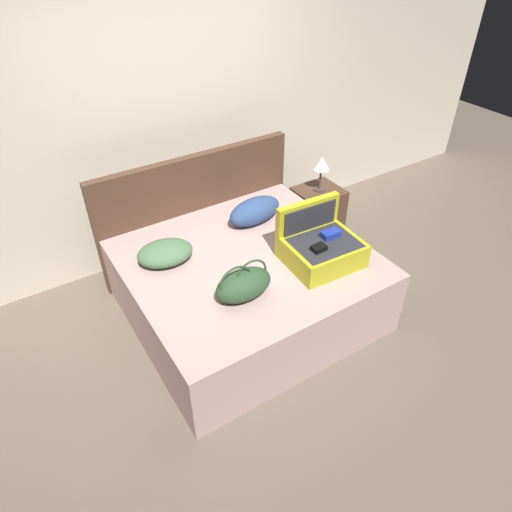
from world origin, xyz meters
The scene contains 10 objects.
ground_plane centered at (0.00, 0.00, 0.00)m, with size 12.00×12.00×0.00m, color #6B5B4C.
back_wall centered at (0.00, 1.65, 1.30)m, with size 8.00×0.10×2.60m, color beige.
bed centered at (0.00, 0.40, 0.29)m, with size 1.82×1.68×0.57m, color #BC9993.
headboard centered at (0.00, 1.28, 0.54)m, with size 1.86×0.08×1.08m, color #4C3323.
hard_case_large centered at (0.46, 0.08, 0.70)m, with size 0.57×0.51×0.42m.
duffel_bag centered at (-0.25, 0.04, 0.68)m, with size 0.42×0.26×0.29m.
pillow_near_headboard centered at (0.33, 0.81, 0.68)m, with size 0.50×0.25×0.22m, color navy.
pillow_center_head centered at (-0.55, 0.70, 0.65)m, with size 0.43×0.31×0.16m, color #4C724C.
nightstand centered at (1.19, 0.99, 0.27)m, with size 0.44×0.40×0.54m, color #4C3323.
table_lamp centered at (1.19, 0.99, 0.81)m, with size 0.16×0.16×0.35m.
Camera 1 is at (-1.46, -2.01, 2.75)m, focal length 32.06 mm.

